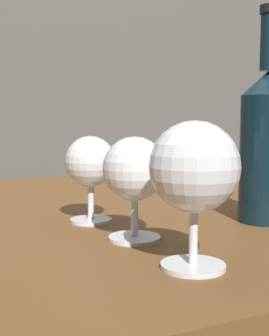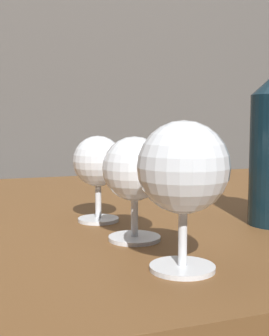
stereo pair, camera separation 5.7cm
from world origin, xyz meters
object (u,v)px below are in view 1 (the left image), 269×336
wine_glass_chardonnay (134,172)px  wine_glass_port (194,170)px  wine_bottle (266,142)px  wine_glass_merlot (90,164)px

wine_glass_chardonnay → wine_glass_port: bearing=-87.3°
wine_bottle → wine_glass_port: bearing=-147.1°
wine_glass_port → wine_bottle: bearing=32.9°
wine_glass_chardonnay → wine_glass_merlot: wine_glass_chardonnay is taller
wine_glass_port → wine_glass_merlot: bearing=94.7°
wine_glass_port → wine_glass_merlot: 0.24m
wine_glass_port → wine_glass_chardonnay: wine_glass_port is taller
wine_glass_chardonnay → wine_glass_merlot: (-0.01, 0.12, -0.00)m
wine_glass_merlot → wine_bottle: bearing=-24.6°
wine_glass_port → wine_bottle: size_ratio=0.48×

